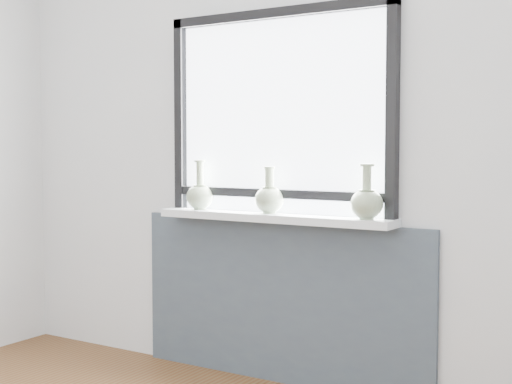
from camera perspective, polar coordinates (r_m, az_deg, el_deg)
The scene contains 7 objects.
back_wall at distance 3.73m, azimuth 2.10°, elevation 4.51°, with size 3.60×0.02×2.60m, color silver.
apron_panel at distance 3.80m, azimuth 1.84°, elevation -8.74°, with size 1.70×0.03×0.86m, color #3F4D57.
windowsill at distance 3.67m, azimuth 1.31°, elevation -2.05°, with size 1.32×0.18×0.04m, color white.
window at distance 3.71m, azimuth 1.82°, elevation 6.70°, with size 1.30×0.06×1.05m.
vase_a at distance 3.92m, azimuth -4.51°, elevation -0.22°, with size 0.15×0.15×0.27m.
vase_b at distance 3.68m, azimuth 1.07°, elevation -0.45°, with size 0.15×0.15×0.24m.
vase_c at distance 3.40m, azimuth 8.85°, elevation -0.76°, with size 0.16×0.16×0.26m.
Camera 1 is at (1.84, -1.44, 1.24)m, focal length 50.00 mm.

